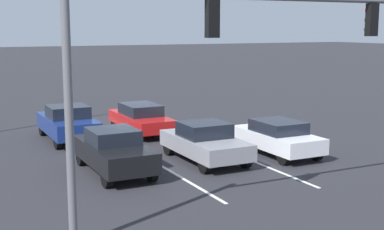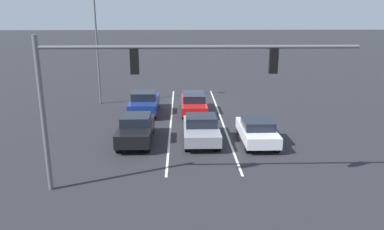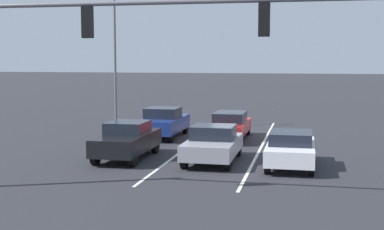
{
  "view_description": "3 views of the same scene",
  "coord_description": "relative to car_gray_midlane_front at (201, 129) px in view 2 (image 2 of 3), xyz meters",
  "views": [
    {
      "loc": [
        9.26,
        25.28,
        5.07
      ],
      "look_at": [
        0.04,
        6.85,
        1.67
      ],
      "focal_mm": 50.0,
      "sensor_mm": 36.0,
      "label": 1
    },
    {
      "loc": [
        1.01,
        27.73,
        7.15
      ],
      "look_at": [
        0.45,
        8.83,
        1.87
      ],
      "focal_mm": 35.0,
      "sensor_mm": 36.0,
      "label": 2
    },
    {
      "loc": [
        -3.77,
        28.78,
        4.2
      ],
      "look_at": [
        0.76,
        7.79,
        1.91
      ],
      "focal_mm": 50.0,
      "sensor_mm": 36.0,
      "label": 3
    }
  ],
  "objects": [
    {
      "name": "ground_plane",
      "position": [
        0.1,
        -7.68,
        -0.75
      ],
      "size": [
        240.0,
        240.0,
        0.0
      ],
      "primitive_type": "plane",
      "color": "#28282D"
    },
    {
      "name": "lane_stripe_left_divider",
      "position": [
        -1.62,
        -4.46,
        -0.74
      ],
      "size": [
        0.12,
        18.45,
        0.01
      ],
      "primitive_type": "cube",
      "color": "silver",
      "rests_on": "ground_plane"
    },
    {
      "name": "lane_stripe_center_divider",
      "position": [
        1.81,
        -4.46,
        -0.74
      ],
      "size": [
        0.12,
        18.45,
        0.01
      ],
      "primitive_type": "cube",
      "color": "silver",
      "rests_on": "ground_plane"
    },
    {
      "name": "car_gray_midlane_front",
      "position": [
        0.0,
        0.0,
        0.0
      ],
      "size": [
        1.94,
        4.25,
        1.49
      ],
      "color": "gray",
      "rests_on": "ground_plane"
    },
    {
      "name": "car_white_leftlane_front",
      "position": [
        -3.11,
        0.34,
        -0.02
      ],
      "size": [
        1.8,
        4.15,
        1.38
      ],
      "color": "silver",
      "rests_on": "ground_plane"
    },
    {
      "name": "car_black_rightlane_front",
      "position": [
        3.64,
        0.05,
        0.05
      ],
      "size": [
        1.81,
        4.32,
        1.56
      ],
      "color": "black",
      "rests_on": "ground_plane"
    },
    {
      "name": "car_red_midlane_second",
      "position": [
        0.2,
        -6.22,
        -0.01
      ],
      "size": [
        1.76,
        4.67,
        1.41
      ],
      "color": "red",
      "rests_on": "ground_plane"
    },
    {
      "name": "car_navy_rightlane_second",
      "position": [
        3.76,
        -6.14,
        0.06
      ],
      "size": [
        1.93,
        4.41,
        1.59
      ],
      "color": "navy",
      "rests_on": "ground_plane"
    },
    {
      "name": "traffic_signal_gantry",
      "position": [
        2.65,
        5.75,
        3.93
      ],
      "size": [
        12.35,
        0.37,
        6.3
      ],
      "color": "slate",
      "rests_on": "ground_plane"
    },
    {
      "name": "street_lamp_right_shoulder",
      "position": [
        7.38,
        -9.14,
        4.58
      ],
      "size": [
        1.67,
        0.24,
        9.47
      ],
      "color": "slate",
      "rests_on": "ground_plane"
    }
  ]
}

